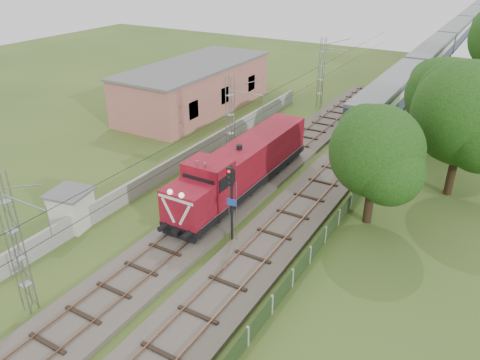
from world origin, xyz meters
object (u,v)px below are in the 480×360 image
Objects in this scene: coach_rake at (455,32)px; relay_hut at (72,209)px; signal_post at (231,192)px; locomotive at (242,166)px.

relay_hut is at bearing -98.72° from coach_rake.
signal_post is at bearing 18.90° from relay_hut.
coach_rake is 77.31m from signal_post.
relay_hut is (-7.40, -9.96, -0.86)m from locomotive.
coach_rake is at bearing 85.96° from locomotive.
locomotive is at bearing 114.38° from signal_post.
coach_rake is 39.32× the size of relay_hut.
locomotive is 3.04× the size of signal_post.
locomotive reaches higher than coach_rake.
relay_hut is at bearing -126.62° from locomotive.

